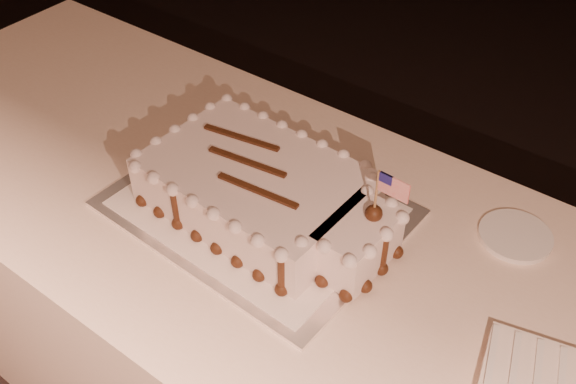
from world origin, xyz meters
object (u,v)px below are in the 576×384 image
Objects in this scene: banquet_table at (299,344)px; cake_board at (257,208)px; sheet_cake at (267,193)px; side_plate at (515,236)px.

cake_board is (-0.11, 0.00, 0.38)m from banquet_table.
banquet_table is at bearing 0.96° from cake_board.
banquet_table is 4.40× the size of sheet_cake.
cake_board is 0.52m from side_plate.
sheet_cake is 3.83× the size of side_plate.
banquet_table is at bearing -0.90° from sheet_cake.
sheet_cake is (-0.08, 0.00, 0.44)m from banquet_table.
cake_board reaches higher than banquet_table.
sheet_cake is 0.49m from side_plate.
sheet_cake is (0.03, -0.00, 0.06)m from cake_board.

